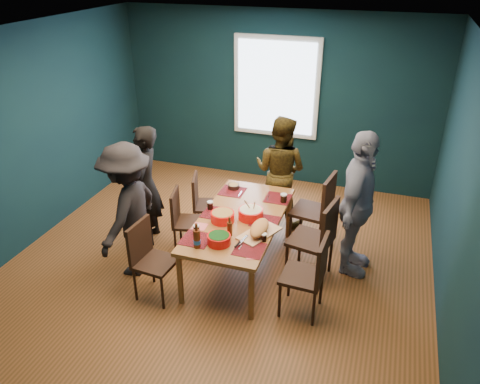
# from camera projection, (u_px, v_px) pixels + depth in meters

# --- Properties ---
(room) EXTENTS (5.01, 5.01, 2.71)m
(room) POSITION_uv_depth(u_px,v_px,m) (228.00, 149.00, 5.44)
(room) COLOR brown
(room) RESTS_ON ground
(dining_table) EXTENTS (0.92, 1.82, 0.69)m
(dining_table) POSITION_uv_depth(u_px,v_px,m) (240.00, 222.00, 5.43)
(dining_table) COLOR brown
(dining_table) RESTS_ON floor
(chair_left_far) EXTENTS (0.47, 0.47, 0.83)m
(chair_left_far) POSITION_uv_depth(u_px,v_px,m) (202.00, 200.00, 6.21)
(chair_left_far) COLOR black
(chair_left_far) RESTS_ON floor
(chair_left_mid) EXTENTS (0.45, 0.45, 0.84)m
(chair_left_mid) POSITION_uv_depth(u_px,v_px,m) (183.00, 216.00, 5.82)
(chair_left_mid) COLOR black
(chair_left_mid) RESTS_ON floor
(chair_left_near) EXTENTS (0.44, 0.44, 0.89)m
(chair_left_near) POSITION_uv_depth(u_px,v_px,m) (148.00, 254.00, 5.04)
(chair_left_near) COLOR black
(chair_left_near) RESTS_ON floor
(chair_right_far) EXTENTS (0.52, 0.52, 1.01)m
(chair_right_far) POSITION_uv_depth(u_px,v_px,m) (319.00, 206.00, 5.85)
(chair_right_far) COLOR black
(chair_right_far) RESTS_ON floor
(chair_right_mid) EXTENTS (0.54, 0.54, 1.01)m
(chair_right_mid) POSITION_uv_depth(u_px,v_px,m) (319.00, 235.00, 5.25)
(chair_right_mid) COLOR black
(chair_right_mid) RESTS_ON floor
(chair_right_near) EXTENTS (0.44, 0.44, 0.92)m
(chair_right_near) POSITION_uv_depth(u_px,v_px,m) (311.00, 271.00, 4.75)
(chair_right_near) COLOR black
(chair_right_near) RESTS_ON floor
(person_far_left) EXTENTS (0.52, 0.66, 1.58)m
(person_far_left) POSITION_uv_depth(u_px,v_px,m) (146.00, 186.00, 5.88)
(person_far_left) COLOR black
(person_far_left) RESTS_ON floor
(person_back) EXTENTS (0.85, 0.73, 1.54)m
(person_back) POSITION_uv_depth(u_px,v_px,m) (280.00, 171.00, 6.35)
(person_back) COLOR black
(person_back) RESTS_ON floor
(person_right) EXTENTS (0.54, 1.07, 1.75)m
(person_right) POSITION_uv_depth(u_px,v_px,m) (357.00, 205.00, 5.28)
(person_right) COLOR silver
(person_right) RESTS_ON floor
(person_near_left) EXTENTS (0.62, 1.06, 1.62)m
(person_near_left) POSITION_uv_depth(u_px,v_px,m) (128.00, 211.00, 5.30)
(person_near_left) COLOR black
(person_near_left) RESTS_ON floor
(bowl_salad) EXTENTS (0.27, 0.27, 0.11)m
(bowl_salad) POSITION_uv_depth(u_px,v_px,m) (223.00, 216.00, 5.30)
(bowl_salad) COLOR red
(bowl_salad) RESTS_ON dining_table
(bowl_dumpling) EXTENTS (0.29, 0.29, 0.27)m
(bowl_dumpling) POSITION_uv_depth(u_px,v_px,m) (251.00, 213.00, 5.36)
(bowl_dumpling) COLOR red
(bowl_dumpling) RESTS_ON dining_table
(bowl_herbs) EXTENTS (0.25, 0.25, 0.11)m
(bowl_herbs) POSITION_uv_depth(u_px,v_px,m) (219.00, 239.00, 4.89)
(bowl_herbs) COLOR red
(bowl_herbs) RESTS_ON dining_table
(cutting_board) EXTENTS (0.43, 0.65, 0.14)m
(cutting_board) POSITION_uv_depth(u_px,v_px,m) (259.00, 229.00, 5.05)
(cutting_board) COLOR tan
(cutting_board) RESTS_ON dining_table
(small_bowl) EXTENTS (0.15, 0.15, 0.06)m
(small_bowl) POSITION_uv_depth(u_px,v_px,m) (234.00, 186.00, 6.04)
(small_bowl) COLOR black
(small_bowl) RESTS_ON dining_table
(beer_bottle_a) EXTENTS (0.08, 0.08, 0.28)m
(beer_bottle_a) POSITION_uv_depth(u_px,v_px,m) (197.00, 239.00, 4.82)
(beer_bottle_a) COLOR #4A1E0D
(beer_bottle_a) RESTS_ON dining_table
(beer_bottle_b) EXTENTS (0.06, 0.06, 0.23)m
(beer_bottle_b) POSITION_uv_depth(u_px,v_px,m) (230.00, 228.00, 5.02)
(beer_bottle_b) COLOR #4A1E0D
(beer_bottle_b) RESTS_ON dining_table
(cola_glass_a) EXTENTS (0.07, 0.07, 0.10)m
(cola_glass_a) POSITION_uv_depth(u_px,v_px,m) (196.00, 229.00, 5.08)
(cola_glass_a) COLOR black
(cola_glass_a) RESTS_ON dining_table
(cola_glass_b) EXTENTS (0.06, 0.06, 0.09)m
(cola_glass_b) POSITION_uv_depth(u_px,v_px,m) (264.00, 237.00, 4.95)
(cola_glass_b) COLOR black
(cola_glass_b) RESTS_ON dining_table
(cola_glass_c) EXTENTS (0.08, 0.08, 0.11)m
(cola_glass_c) POSITION_uv_depth(u_px,v_px,m) (284.00, 198.00, 5.70)
(cola_glass_c) COLOR black
(cola_glass_c) RESTS_ON dining_table
(cola_glass_d) EXTENTS (0.07, 0.07, 0.10)m
(cola_glass_d) POSITION_uv_depth(u_px,v_px,m) (210.00, 205.00, 5.55)
(cola_glass_d) COLOR black
(cola_glass_d) RESTS_ON dining_table
(napkin_a) EXTENTS (0.15, 0.15, 0.00)m
(napkin_a) POSITION_uv_depth(u_px,v_px,m) (273.00, 220.00, 5.34)
(napkin_a) COLOR #E46065
(napkin_a) RESTS_ON dining_table
(napkin_b) EXTENTS (0.16, 0.16, 0.00)m
(napkin_b) POSITION_uv_depth(u_px,v_px,m) (200.00, 227.00, 5.22)
(napkin_b) COLOR #E46065
(napkin_b) RESTS_ON dining_table
(napkin_c) EXTENTS (0.19, 0.19, 0.00)m
(napkin_c) POSITION_uv_depth(u_px,v_px,m) (253.00, 255.00, 4.73)
(napkin_c) COLOR #E46065
(napkin_c) RESTS_ON dining_table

